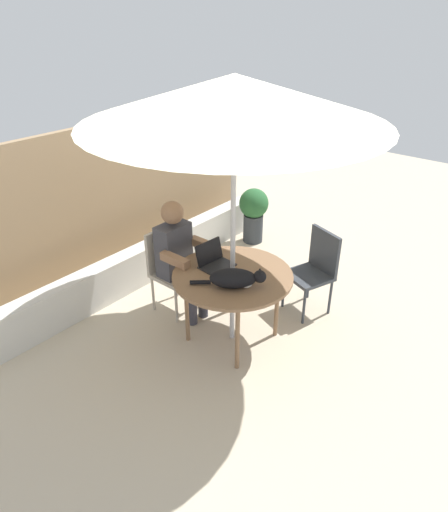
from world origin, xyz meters
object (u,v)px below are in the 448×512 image
(chair_empty, at_px, (316,266))
(laptop, at_px, (213,259))
(person_seated, at_px, (179,254))
(chair_occupied, at_px, (169,264))
(patio_table, at_px, (233,279))
(cat, at_px, (236,279))
(potted_plant_near_fence, at_px, (254,211))
(patio_umbrella, at_px, (234,99))

(chair_empty, xyz_separation_m, laptop, (-0.91, 0.58, 0.27))
(person_seated, distance_m, laptop, 0.44)
(chair_occupied, bearing_deg, chair_empty, -51.56)
(patio_table, xyz_separation_m, cat, (-0.14, -0.15, 0.14))
(chair_occupied, xyz_separation_m, cat, (-0.14, -0.99, 0.29))
(chair_empty, distance_m, potted_plant_near_fence, 1.65)
(patio_table, height_order, cat, cat)
(laptop, bearing_deg, patio_table, -93.29)
(patio_umbrella, distance_m, chair_occupied, 1.90)
(chair_empty, relative_size, cat, 1.59)
(chair_occupied, height_order, laptop, laptop)
(cat, bearing_deg, patio_umbrella, 46.48)
(laptop, bearing_deg, chair_empty, -32.38)
(chair_empty, xyz_separation_m, person_seated, (-0.93, 1.01, 0.17))
(chair_occupied, distance_m, laptop, 0.65)
(patio_umbrella, xyz_separation_m, chair_empty, (0.93, -0.34, -1.71))
(chair_occupied, xyz_separation_m, laptop, (0.01, -0.59, 0.27))
(patio_umbrella, bearing_deg, cat, -133.52)
(person_seated, relative_size, cat, 2.21)
(patio_umbrella, height_order, laptop, patio_umbrella)
(patio_table, bearing_deg, patio_umbrella, 0.00)
(chair_occupied, bearing_deg, laptop, -88.64)
(patio_table, height_order, patio_umbrella, patio_umbrella)
(patio_table, distance_m, chair_occupied, 0.85)
(chair_empty, xyz_separation_m, potted_plant_near_fence, (0.85, 1.41, -0.08))
(chair_occupied, xyz_separation_m, person_seated, (0.00, -0.16, 0.17))
(patio_table, xyz_separation_m, person_seated, (0.00, 0.68, 0.02))
(laptop, bearing_deg, chair_occupied, 91.36)
(chair_empty, height_order, potted_plant_near_fence, chair_empty)
(chair_occupied, relative_size, cat, 1.59)
(chair_occupied, xyz_separation_m, chair_empty, (0.93, -1.17, 0.00))
(cat, distance_m, potted_plant_near_fence, 2.31)
(patio_umbrella, distance_m, chair_empty, 1.98)
(patio_umbrella, relative_size, chair_empty, 2.74)
(patio_umbrella, bearing_deg, patio_table, 0.00)
(patio_umbrella, bearing_deg, chair_occupied, 90.00)
(potted_plant_near_fence, bearing_deg, person_seated, -167.34)
(patio_umbrella, distance_m, cat, 1.44)
(patio_umbrella, bearing_deg, person_seated, 90.00)
(chair_occupied, bearing_deg, patio_table, -90.00)
(patio_umbrella, height_order, cat, patio_umbrella)
(patio_table, bearing_deg, chair_occupied, 90.00)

